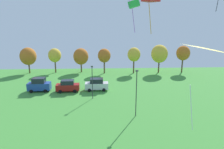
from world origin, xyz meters
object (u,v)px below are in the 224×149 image
treeline_tree_0 (28,56)px  treeline_tree_6 (183,53)px  treeline_tree_2 (81,57)px  parked_car_second_from_left (68,86)px  light_post_1 (136,91)px  parked_car_leftmost (39,85)px  treeline_tree_5 (159,54)px  treeline_tree_3 (104,56)px  light_post_0 (92,80)px  kite_flying_6 (179,64)px  parked_car_third_from_left (97,84)px  treeline_tree_1 (55,55)px  treeline_tree_4 (134,55)px

treeline_tree_0 → treeline_tree_6: 40.72m
treeline_tree_2 → parked_car_second_from_left: bearing=-93.1°
parked_car_second_from_left → light_post_1: size_ratio=0.67×
parked_car_leftmost → treeline_tree_5: treeline_tree_5 is taller
parked_car_second_from_left → treeline_tree_6: size_ratio=0.62×
light_post_1 → treeline_tree_3: bearing=98.9°
light_post_0 → treeline_tree_6: (23.08, 18.99, 1.91)m
kite_flying_6 → parked_car_third_from_left: (-5.02, 27.48, -9.15)m
treeline_tree_2 → treeline_tree_3: treeline_tree_3 is taller
treeline_tree_1 → treeline_tree_6: size_ratio=0.91×
treeline_tree_4 → treeline_tree_6: bearing=1.3°
parked_car_leftmost → treeline_tree_1: 16.25m
parked_car_leftmost → treeline_tree_4: bearing=33.4°
light_post_1 → treeline_tree_5: size_ratio=0.88×
parked_car_leftmost → treeline_tree_3: (12.55, 14.45, 3.39)m
treeline_tree_2 → treeline_tree_4: 14.08m
kite_flying_6 → parked_car_third_from_left: size_ratio=0.88×
light_post_1 → treeline_tree_5: (10.44, 26.11, 1.36)m
parked_car_second_from_left → parked_car_third_from_left: parked_car_third_from_left is taller
treeline_tree_5 → treeline_tree_6: size_ratio=1.04×
treeline_tree_6 → treeline_tree_4: bearing=-178.7°
parked_car_third_from_left → light_post_1: size_ratio=0.68×
parked_car_leftmost → light_post_0: (10.34, -4.44, 1.99)m
light_post_0 → treeline_tree_0: size_ratio=0.85×
light_post_1 → treeline_tree_6: 31.11m
parked_car_second_from_left → treeline_tree_3: treeline_tree_3 is taller
treeline_tree_1 → treeline_tree_4: 20.87m
parked_car_second_from_left → treeline_tree_2: bearing=84.1°
treeline_tree_0 → treeline_tree_1: (6.77, 0.35, 0.15)m
light_post_1 → treeline_tree_3: light_post_1 is taller
parked_car_third_from_left → light_post_0: size_ratio=0.78×
treeline_tree_3 → parked_car_leftmost: bearing=-131.0°
parked_car_third_from_left → treeline_tree_3: 14.86m
parked_car_leftmost → treeline_tree_3: bearing=47.3°
treeline_tree_0 → treeline_tree_3: (19.83, -1.10, 0.19)m
treeline_tree_3 → treeline_tree_4: 7.75m
kite_flying_6 → parked_car_third_from_left: bearing=100.3°
light_post_1 → treeline_tree_4: treeline_tree_4 is taller
treeline_tree_0 → treeline_tree_1: 6.78m
parked_car_second_from_left → parked_car_third_from_left: size_ratio=0.99×
treeline_tree_1 → treeline_tree_2: treeline_tree_1 is taller
treeline_tree_5 → treeline_tree_6: treeline_tree_5 is taller
parked_car_second_from_left → light_post_1: light_post_1 is taller
treeline_tree_4 → treeline_tree_1: bearing=175.5°
kite_flying_6 → parked_car_second_from_left: size_ratio=0.89×
light_post_1 → treeline_tree_3: (-4.08, 26.05, 0.99)m
treeline_tree_5 → treeline_tree_2: bearing=175.7°
parked_car_second_from_left → light_post_1: (11.17, -11.14, 2.57)m
treeline_tree_3 → treeline_tree_5: size_ratio=0.88×
treeline_tree_4 → parked_car_second_from_left: bearing=-135.2°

